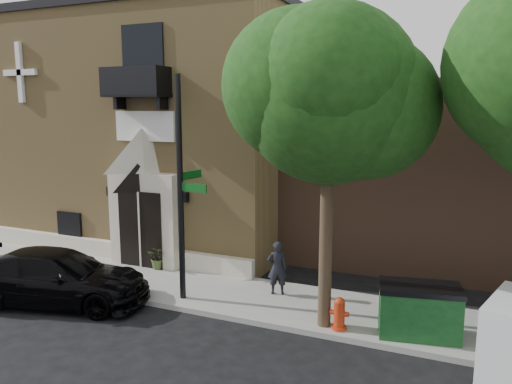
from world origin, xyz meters
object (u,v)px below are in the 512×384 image
at_px(black_sedan, 57,277).
at_px(pedestrian_near, 277,268).
at_px(street_sign, 181,189).
at_px(dumpster, 419,310).
at_px(fire_hydrant, 339,314).

xyz_separation_m(black_sedan, pedestrian_near, (5.61, 2.82, 0.17)).
bearing_deg(black_sedan, street_sign, -80.77).
bearing_deg(pedestrian_near, dumpster, 141.99).
distance_m(street_sign, dumpster, 6.87).
relative_size(street_sign, fire_hydrant, 7.65).
distance_m(black_sedan, pedestrian_near, 6.28).
height_order(dumpster, pedestrian_near, pedestrian_near).
height_order(black_sedan, dumpster, black_sedan).
relative_size(fire_hydrant, pedestrian_near, 0.52).
bearing_deg(dumpster, street_sign, 170.52).
relative_size(dumpster, pedestrian_near, 1.31).
bearing_deg(street_sign, dumpster, 11.04).
distance_m(black_sedan, dumpster, 9.81).
bearing_deg(dumpster, black_sedan, 178.47).
bearing_deg(dumpster, fire_hydrant, -176.99).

